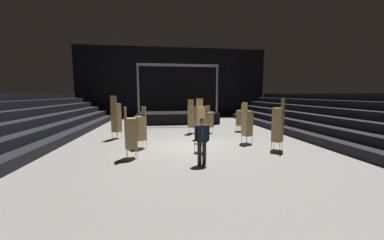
{
  "coord_description": "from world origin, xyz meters",
  "views": [
    {
      "loc": [
        -1.4,
        -10.67,
        2.65
      ],
      "look_at": [
        0.02,
        -0.41,
        1.4
      ],
      "focal_mm": 20.16,
      "sensor_mm": 36.0,
      "label": 1
    }
  ],
  "objects_px": {
    "chair_stack_mid_right": "(278,124)",
    "chair_stack_rear_left": "(131,133)",
    "loose_chair_near_man": "(201,141)",
    "chair_stack_mid_left": "(209,119)",
    "chair_stack_front_right": "(116,117)",
    "chair_stack_front_left": "(200,119)",
    "chair_stack_aisle_left": "(141,127)",
    "stage_riser": "(178,117)",
    "chair_stack_rear_centre": "(240,118)",
    "chair_stack_rear_right": "(192,116)",
    "man_with_tie": "(202,138)",
    "chair_stack_mid_centre": "(247,123)"
  },
  "relations": [
    {
      "from": "chair_stack_mid_right",
      "to": "chair_stack_rear_left",
      "type": "relative_size",
      "value": 1.16
    },
    {
      "from": "loose_chair_near_man",
      "to": "chair_stack_mid_left",
      "type": "bearing_deg",
      "value": 10.61
    },
    {
      "from": "chair_stack_front_right",
      "to": "chair_stack_mid_right",
      "type": "bearing_deg",
      "value": 1.75
    },
    {
      "from": "chair_stack_front_left",
      "to": "chair_stack_mid_right",
      "type": "bearing_deg",
      "value": 131.79
    },
    {
      "from": "chair_stack_aisle_left",
      "to": "loose_chair_near_man",
      "type": "distance_m",
      "value": 3.1
    },
    {
      "from": "stage_riser",
      "to": "chair_stack_rear_left",
      "type": "distance_m",
      "value": 11.25
    },
    {
      "from": "chair_stack_rear_left",
      "to": "chair_stack_rear_centre",
      "type": "bearing_deg",
      "value": 111.67
    },
    {
      "from": "loose_chair_near_man",
      "to": "chair_stack_mid_right",
      "type": "bearing_deg",
      "value": -63.44
    },
    {
      "from": "chair_stack_front_right",
      "to": "chair_stack_mid_right",
      "type": "distance_m",
      "value": 8.98
    },
    {
      "from": "chair_stack_rear_right",
      "to": "chair_stack_aisle_left",
      "type": "relative_size",
      "value": 1.12
    },
    {
      "from": "chair_stack_front_left",
      "to": "stage_riser",
      "type": "bearing_deg",
      "value": -88.75
    },
    {
      "from": "chair_stack_front_right",
      "to": "chair_stack_rear_right",
      "type": "distance_m",
      "value": 4.83
    },
    {
      "from": "chair_stack_mid_left",
      "to": "chair_stack_mid_right",
      "type": "relative_size",
      "value": 0.76
    },
    {
      "from": "stage_riser",
      "to": "chair_stack_front_right",
      "type": "relative_size",
      "value": 2.82
    },
    {
      "from": "chair_stack_rear_left",
      "to": "man_with_tie",
      "type": "bearing_deg",
      "value": 47.57
    },
    {
      "from": "chair_stack_aisle_left",
      "to": "loose_chair_near_man",
      "type": "height_order",
      "value": "chair_stack_aisle_left"
    },
    {
      "from": "stage_riser",
      "to": "chair_stack_rear_left",
      "type": "relative_size",
      "value": 3.38
    },
    {
      "from": "chair_stack_front_right",
      "to": "chair_stack_rear_centre",
      "type": "height_order",
      "value": "chair_stack_front_right"
    },
    {
      "from": "chair_stack_rear_centre",
      "to": "stage_riser",
      "type": "bearing_deg",
      "value": 32.28
    },
    {
      "from": "chair_stack_mid_left",
      "to": "chair_stack_front_right",
      "type": "bearing_deg",
      "value": -17.14
    },
    {
      "from": "chair_stack_rear_left",
      "to": "chair_stack_mid_right",
      "type": "bearing_deg",
      "value": 75.24
    },
    {
      "from": "chair_stack_front_left",
      "to": "chair_stack_mid_right",
      "type": "xyz_separation_m",
      "value": [
        3.18,
        -2.99,
        0.04
      ]
    },
    {
      "from": "chair_stack_front_left",
      "to": "chair_stack_aisle_left",
      "type": "bearing_deg",
      "value": 22.95
    },
    {
      "from": "man_with_tie",
      "to": "loose_chair_near_man",
      "type": "bearing_deg",
      "value": -99.25
    },
    {
      "from": "chair_stack_aisle_left",
      "to": "chair_stack_front_right",
      "type": "bearing_deg",
      "value": 1.71
    },
    {
      "from": "chair_stack_front_right",
      "to": "chair_stack_aisle_left",
      "type": "bearing_deg",
      "value": -30.08
    },
    {
      "from": "chair_stack_front_left",
      "to": "chair_stack_aisle_left",
      "type": "distance_m",
      "value": 3.71
    },
    {
      "from": "chair_stack_front_left",
      "to": "loose_chair_near_man",
      "type": "distance_m",
      "value": 3.09
    },
    {
      "from": "chair_stack_front_left",
      "to": "chair_stack_mid_centre",
      "type": "xyz_separation_m",
      "value": [
        2.3,
        -1.43,
        -0.08
      ]
    },
    {
      "from": "chair_stack_front_left",
      "to": "chair_stack_mid_left",
      "type": "xyz_separation_m",
      "value": [
        0.94,
        1.92,
        -0.25
      ]
    },
    {
      "from": "chair_stack_mid_centre",
      "to": "chair_stack_rear_centre",
      "type": "bearing_deg",
      "value": 148.24
    },
    {
      "from": "chair_stack_rear_left",
      "to": "loose_chair_near_man",
      "type": "relative_size",
      "value": 2.26
    },
    {
      "from": "chair_stack_mid_left",
      "to": "chair_stack_mid_centre",
      "type": "distance_m",
      "value": 3.62
    },
    {
      "from": "chair_stack_rear_centre",
      "to": "loose_chair_near_man",
      "type": "bearing_deg",
      "value": 138.8
    },
    {
      "from": "stage_riser",
      "to": "chair_stack_aisle_left",
      "type": "bearing_deg",
      "value": -104.87
    },
    {
      "from": "chair_stack_mid_centre",
      "to": "chair_stack_rear_centre",
      "type": "relative_size",
      "value": 1.13
    },
    {
      "from": "chair_stack_rear_centre",
      "to": "chair_stack_front_left",
      "type": "bearing_deg",
      "value": 119.08
    },
    {
      "from": "chair_stack_rear_centre",
      "to": "loose_chair_near_man",
      "type": "height_order",
      "value": "chair_stack_rear_centre"
    },
    {
      "from": "stage_riser",
      "to": "man_with_tie",
      "type": "distance_m",
      "value": 12.18
    },
    {
      "from": "chair_stack_mid_left",
      "to": "chair_stack_rear_right",
      "type": "height_order",
      "value": "chair_stack_rear_right"
    },
    {
      "from": "man_with_tie",
      "to": "chair_stack_rear_centre",
      "type": "height_order",
      "value": "chair_stack_rear_centre"
    },
    {
      "from": "man_with_tie",
      "to": "chair_stack_rear_left",
      "type": "bearing_deg",
      "value": -24.09
    },
    {
      "from": "chair_stack_rear_left",
      "to": "loose_chair_near_man",
      "type": "bearing_deg",
      "value": 79.36
    },
    {
      "from": "chair_stack_front_right",
      "to": "chair_stack_rear_right",
      "type": "height_order",
      "value": "chair_stack_front_right"
    },
    {
      "from": "chair_stack_mid_left",
      "to": "chair_stack_aisle_left",
      "type": "height_order",
      "value": "chair_stack_aisle_left"
    },
    {
      "from": "man_with_tie",
      "to": "chair_stack_aisle_left",
      "type": "relative_size",
      "value": 0.87
    },
    {
      "from": "chair_stack_rear_right",
      "to": "chair_stack_aisle_left",
      "type": "bearing_deg",
      "value": -100.36
    },
    {
      "from": "chair_stack_mid_left",
      "to": "chair_stack_mid_right",
      "type": "xyz_separation_m",
      "value": [
        2.23,
        -4.91,
        0.29
      ]
    },
    {
      "from": "stage_riser",
      "to": "chair_stack_mid_centre",
      "type": "relative_size",
      "value": 3.25
    },
    {
      "from": "stage_riser",
      "to": "chair_stack_mid_right",
      "type": "height_order",
      "value": "stage_riser"
    }
  ]
}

